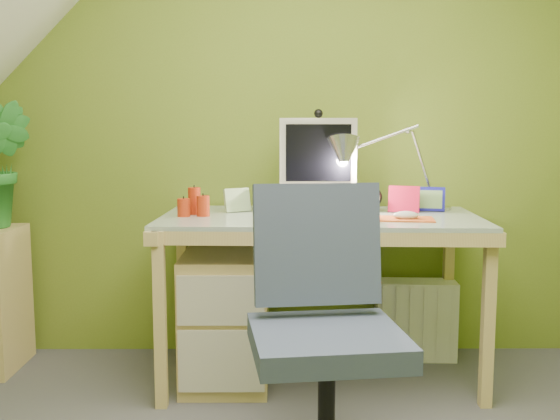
{
  "coord_description": "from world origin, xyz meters",
  "views": [
    {
      "loc": [
        -0.01,
        -1.89,
        1.22
      ],
      "look_at": [
        0.0,
        1.0,
        0.85
      ],
      "focal_mm": 42.0,
      "sensor_mm": 36.0,
      "label": 1
    }
  ],
  "objects_px": {
    "desk": "(319,298)",
    "radiator": "(415,320)",
    "task_chair": "(327,335)",
    "desk_lamp": "(409,150)",
    "monitor": "(318,155)"
  },
  "relations": [
    {
      "from": "radiator",
      "to": "task_chair",
      "type": "bearing_deg",
      "value": -112.33
    },
    {
      "from": "task_chair",
      "to": "radiator",
      "type": "xyz_separation_m",
      "value": [
        0.56,
        1.2,
        -0.31
      ]
    },
    {
      "from": "desk_lamp",
      "to": "radiator",
      "type": "distance_m",
      "value": 0.91
    },
    {
      "from": "desk_lamp",
      "to": "desk",
      "type": "bearing_deg",
      "value": -143.46
    },
    {
      "from": "desk_lamp",
      "to": "task_chair",
      "type": "xyz_separation_m",
      "value": [
        -0.48,
        -1.1,
        -0.59
      ]
    },
    {
      "from": "desk_lamp",
      "to": "radiator",
      "type": "xyz_separation_m",
      "value": [
        0.08,
        0.1,
        -0.9
      ]
    },
    {
      "from": "monitor",
      "to": "desk_lamp",
      "type": "bearing_deg",
      "value": 1.69
    },
    {
      "from": "desk",
      "to": "task_chair",
      "type": "xyz_separation_m",
      "value": [
        -0.03,
        -0.92,
        0.12
      ]
    },
    {
      "from": "desk",
      "to": "task_chair",
      "type": "height_order",
      "value": "task_chair"
    },
    {
      "from": "desk",
      "to": "monitor",
      "type": "relative_size",
      "value": 2.68
    },
    {
      "from": "desk",
      "to": "desk_lamp",
      "type": "xyz_separation_m",
      "value": [
        0.45,
        0.18,
        0.71
      ]
    },
    {
      "from": "desk",
      "to": "desk_lamp",
      "type": "height_order",
      "value": "desk_lamp"
    },
    {
      "from": "task_chair",
      "to": "desk_lamp",
      "type": "bearing_deg",
      "value": 59.23
    },
    {
      "from": "desk",
      "to": "radiator",
      "type": "distance_m",
      "value": 0.63
    },
    {
      "from": "desk",
      "to": "radiator",
      "type": "xyz_separation_m",
      "value": [
        0.53,
        0.28,
        -0.19
      ]
    }
  ]
}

